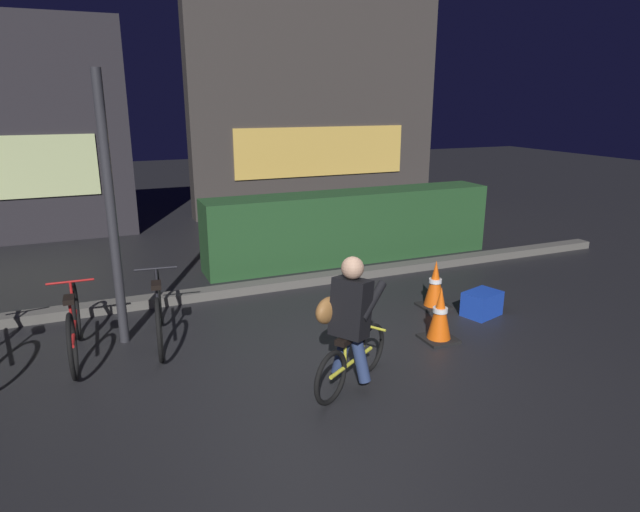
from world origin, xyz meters
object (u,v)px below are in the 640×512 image
parked_bike_left_mid (74,326)px  traffic_cone_near (440,315)px  street_post (111,214)px  cyclist (349,323)px  blue_crate (482,304)px  traffic_cone_far (435,285)px  parked_bike_center_left (159,311)px

parked_bike_left_mid → traffic_cone_near: size_ratio=2.60×
street_post → traffic_cone_near: 3.62m
cyclist → blue_crate: bearing=-10.6°
street_post → blue_crate: size_ratio=6.46×
blue_crate → cyclist: bearing=-157.8°
traffic_cone_far → blue_crate: (0.38, -0.45, -0.15)m
traffic_cone_far → cyclist: cyclist is taller
parked_bike_left_mid → traffic_cone_far: parked_bike_left_mid is taller
traffic_cone_near → traffic_cone_far: size_ratio=1.00×
parked_bike_center_left → parked_bike_left_mid: bearing=100.9°
street_post → parked_bike_center_left: (0.37, -0.13, -1.08)m
street_post → parked_bike_center_left: street_post is taller
street_post → cyclist: bearing=-44.9°
parked_bike_left_mid → cyclist: cyclist is taller
parked_bike_left_mid → blue_crate: bearing=-97.7°
parked_bike_left_mid → street_post: bearing=-66.4°
street_post → parked_bike_left_mid: street_post is taller
parked_bike_center_left → traffic_cone_near: bearing=-106.2°
traffic_cone_near → cyclist: cyclist is taller
street_post → traffic_cone_near: (3.18, -1.30, -1.12)m
street_post → cyclist: size_ratio=2.28×
street_post → traffic_cone_near: size_ratio=4.60×
traffic_cone_far → street_post: bearing=173.1°
parked_bike_center_left → blue_crate: parked_bike_center_left is taller
street_post → cyclist: (1.83, -1.82, -0.79)m
parked_bike_left_mid → blue_crate: size_ratio=3.64×
parked_bike_left_mid → traffic_cone_far: size_ratio=2.60×
street_post → traffic_cone_near: bearing=-22.2°
parked_bike_center_left → cyclist: bearing=-132.8°
traffic_cone_far → blue_crate: bearing=-49.9°
parked_bike_center_left → blue_crate: size_ratio=3.72×
street_post → blue_crate: (4.08, -0.90, -1.27)m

